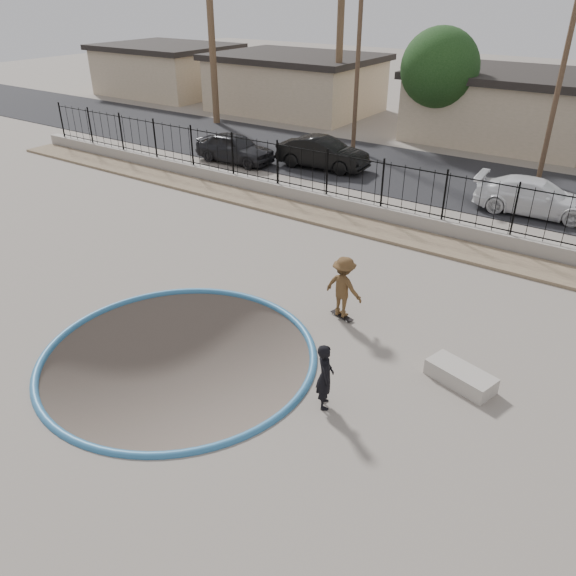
% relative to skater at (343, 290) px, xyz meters
% --- Properties ---
extents(ground, '(120.00, 120.00, 2.20)m').
position_rel_skater_xyz_m(ground, '(-2.46, 9.00, -1.98)').
color(ground, slate).
rests_on(ground, ground).
extents(bowl_pit, '(6.84, 6.84, 1.80)m').
position_rel_skater_xyz_m(bowl_pit, '(-2.46, -4.00, -0.88)').
color(bowl_pit, '#4B403A').
rests_on(bowl_pit, ground).
extents(coping_ring, '(7.04, 7.04, 0.20)m').
position_rel_skater_xyz_m(coping_ring, '(-2.46, -4.00, -0.88)').
color(coping_ring, teal).
rests_on(coping_ring, ground).
extents(rock_strip, '(42.00, 1.60, 0.11)m').
position_rel_skater_xyz_m(rock_strip, '(-2.46, 6.20, -0.83)').
color(rock_strip, '#8E7C5D').
rests_on(rock_strip, ground).
extents(retaining_wall, '(42.00, 0.45, 0.60)m').
position_rel_skater_xyz_m(retaining_wall, '(-2.46, 7.30, -0.58)').
color(retaining_wall, gray).
rests_on(retaining_wall, ground).
extents(fence, '(40.00, 0.04, 1.80)m').
position_rel_skater_xyz_m(fence, '(-2.46, 7.30, 0.62)').
color(fence, black).
rests_on(fence, retaining_wall).
extents(street, '(90.00, 8.00, 0.04)m').
position_rel_skater_xyz_m(street, '(-2.46, 14.00, -0.87)').
color(street, black).
rests_on(street, ground).
extents(house_west_far, '(10.60, 8.60, 3.90)m').
position_rel_skater_xyz_m(house_west_far, '(-30.46, 23.50, 1.09)').
color(house_west_far, tan).
rests_on(house_west_far, ground).
extents(house_west, '(11.60, 8.60, 3.90)m').
position_rel_skater_xyz_m(house_west, '(-17.46, 23.50, 1.09)').
color(house_west, tan).
rests_on(house_west, ground).
extents(house_center, '(10.60, 8.60, 3.90)m').
position_rel_skater_xyz_m(house_center, '(-2.46, 23.50, 1.09)').
color(house_center, tan).
rests_on(house_center, ground).
extents(palm_mid, '(2.30, 2.30, 9.30)m').
position_rel_skater_xyz_m(palm_mid, '(-12.46, 21.00, 5.80)').
color(palm_mid, brown).
rests_on(palm_mid, ground).
extents(utility_pole_left, '(1.70, 0.24, 9.00)m').
position_rel_skater_xyz_m(utility_pole_left, '(-8.46, 16.00, 3.82)').
color(utility_pole_left, '#473323').
rests_on(utility_pole_left, ground).
extents(utility_pole_mid, '(1.70, 0.24, 9.50)m').
position_rel_skater_xyz_m(utility_pole_mid, '(1.54, 16.00, 4.07)').
color(utility_pole_mid, '#473323').
rests_on(utility_pole_mid, ground).
extents(street_tree_left, '(4.32, 4.32, 6.36)m').
position_rel_skater_xyz_m(street_tree_left, '(-5.46, 20.00, 3.30)').
color(street_tree_left, '#473323').
rests_on(street_tree_left, ground).
extents(skater, '(1.20, 0.76, 1.77)m').
position_rel_skater_xyz_m(skater, '(0.00, 0.00, 0.00)').
color(skater, brown).
rests_on(skater, ground).
extents(skateboard, '(0.78, 0.39, 0.07)m').
position_rel_skater_xyz_m(skateboard, '(0.00, 0.00, -0.83)').
color(skateboard, black).
rests_on(skateboard, ground).
extents(videographer, '(0.65, 0.70, 1.60)m').
position_rel_skater_xyz_m(videographer, '(1.54, -3.49, -0.08)').
color(videographer, black).
rests_on(videographer, ground).
extents(concrete_ledge, '(1.73, 1.11, 0.40)m').
position_rel_skater_xyz_m(concrete_ledge, '(3.77, -1.00, -0.68)').
color(concrete_ledge, '#A9A196').
rests_on(concrete_ledge, ground).
extents(car_a, '(4.39, 1.86, 1.48)m').
position_rel_skater_xyz_m(car_a, '(-12.41, 10.40, -0.11)').
color(car_a, black).
rests_on(car_a, street).
extents(car_b, '(4.77, 2.01, 1.53)m').
position_rel_skater_xyz_m(car_b, '(-8.03, 12.00, -0.08)').
color(car_b, black).
rests_on(car_b, street).
extents(car_c, '(4.94, 2.34, 1.39)m').
position_rel_skater_xyz_m(car_c, '(2.38, 11.48, -0.15)').
color(car_c, white).
rests_on(car_c, street).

